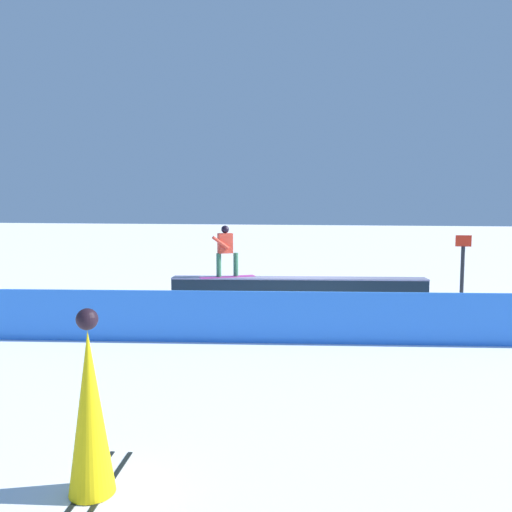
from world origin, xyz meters
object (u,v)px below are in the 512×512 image
(grind_box, at_px, (298,290))
(trail_marker, at_px, (462,269))
(snowboarder, at_px, (226,249))
(background_skier_right, at_px, (90,410))

(grind_box, height_order, trail_marker, trail_marker)
(grind_box, bearing_deg, trail_marker, -179.95)
(snowboarder, relative_size, background_skier_right, 0.86)
(snowboarder, xyz_separation_m, trail_marker, (-6.42, -0.32, -0.44))
(snowboarder, xyz_separation_m, background_skier_right, (-1.26, 9.85, -0.67))
(grind_box, distance_m, background_skier_right, 10.21)
(grind_box, xyz_separation_m, background_skier_right, (0.78, 10.17, 0.50))
(background_skier_right, bearing_deg, grind_box, -94.38)
(snowboarder, relative_size, trail_marker, 0.79)
(grind_box, xyz_separation_m, trail_marker, (-4.38, -0.00, 0.72))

